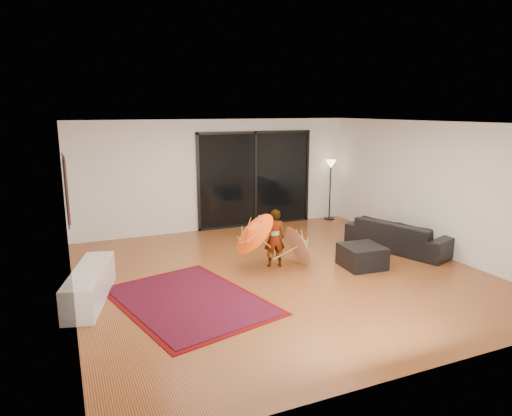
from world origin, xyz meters
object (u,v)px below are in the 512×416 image
ottoman (362,256)px  sofa (399,235)px  media_console (90,285)px  child (274,238)px

ottoman → sofa: bearing=23.4°
sofa → ottoman: 1.50m
media_console → child: bearing=20.7°
child → ottoman: bearing=168.6°
sofa → ottoman: (-1.38, -0.59, -0.11)m
child → media_console: bearing=18.7°
media_console → child: size_ratio=1.65×
media_console → sofa: bearing=17.3°
sofa → child: 2.89m
media_console → ottoman: bearing=10.8°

